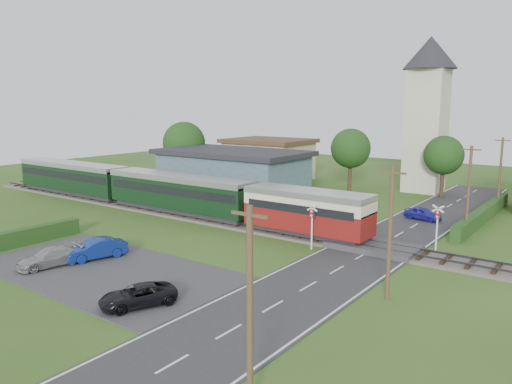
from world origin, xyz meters
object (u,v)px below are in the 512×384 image
Objects in this scene: car_park_blue at (96,249)px; car_park_silver at (50,257)px; house_west at (269,159)px; car_park_dark at (138,296)px; station_building at (232,174)px; pedestrian_near at (256,204)px; church_tower at (428,103)px; car_on_road at (423,214)px; crossing_signal_near at (312,220)px; crossing_signal_far at (437,221)px; train at (155,188)px; pedestrian_far at (139,188)px; equipment_hut at (141,183)px.

car_park_blue is 1.00× the size of car_park_silver.
house_west is 2.81× the size of car_park_dark.
car_park_silver is at bearing -78.11° from station_building.
church_tower is at bearing -88.68° from pedestrian_near.
car_on_road is (24.85, -11.87, -2.19)m from house_west.
crossing_signal_near is at bearing -87.18° from church_tower.
crossing_signal_far is (28.60, -20.61, -0.65)m from house_west.
train reaches higher than crossing_signal_near.
train is 25.87m from crossing_signal_far.
station_building reaches higher than car_park_dark.
car_park_silver is at bearing -94.02° from car_park_blue.
crossing_signal_near is 1.91× the size of pedestrian_far.
equipment_hut is 20.05m from house_west.
equipment_hut is 1.73× the size of pedestrian_near.
house_west is at bearing 115.48° from car_park_silver.
crossing_signal_near reaches higher than car_on_road.
equipment_hut is 0.78× the size of crossing_signal_far.
pedestrian_near is (1.99, 19.16, 0.53)m from car_park_silver.
crossing_signal_near is at bearing -12.94° from equipment_hut.
crossing_signal_far is at bearing -15.63° from station_building.
car_park_dark is at bearing -90.67° from church_tower.
church_tower is 11.94× the size of pedestrian_near.
station_building is at bearing -64.89° from pedestrian_far.
car_park_blue is 9.04m from car_park_dark.
equipment_hut is at bearing -144.08° from station_building.
station_building is at bearing 122.47° from car_park_blue.
car_park_dark is 2.61× the size of pedestrian_near.
car_park_blue is 16.52m from pedestrian_near.
car_park_silver is at bearing -103.28° from church_tower.
train reaches higher than crossing_signal_far.
house_west is at bearing 75.32° from car_on_road.
crossing_signal_far reaches higher than car_on_road.
car_park_silver is at bearing -130.37° from crossing_signal_near.
pedestrian_near is at bearing -37.18° from station_building.
train reaches higher than car_park_dark.
church_tower reaches higher than car_park_blue.
train is 2.45× the size of church_tower.
station_building reaches higher than train.
car_park_blue is (8.35, -12.93, -1.44)m from train.
pedestrian_far is at bearing 154.29° from train.
equipment_hut is at bearing 163.34° from car_park_dark.
train is at bearing -28.73° from equipment_hut.
pedestrian_far is (0.38, -0.57, -0.44)m from equipment_hut.
station_building reaches higher than crossing_signal_far.
church_tower is 21.55m from house_west.
station_building is at bearing -131.41° from church_tower.
car_on_road is (22.01, 11.13, -1.57)m from train.
house_west is 3.32× the size of car_on_road.
crossing_signal_far is at bearing 58.05° from car_park_blue.
pedestrian_near is at bearing 20.88° from train.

